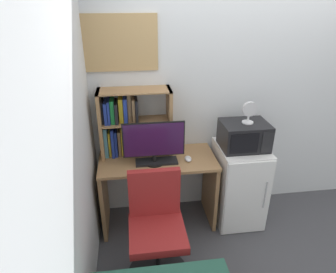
% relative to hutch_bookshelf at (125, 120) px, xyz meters
% --- Properties ---
extents(wall_back, '(6.40, 0.04, 2.60)m').
position_rel_hutch_bookshelf_xyz_m(wall_back, '(1.67, 0.14, 0.16)').
color(wall_back, silver).
rests_on(wall_back, ground_plane).
extents(wall_left, '(0.04, 4.40, 2.60)m').
position_rel_hutch_bookshelf_xyz_m(wall_left, '(-0.35, -1.48, 0.16)').
color(wall_left, silver).
rests_on(wall_left, ground_plane).
extents(desk, '(1.15, 0.55, 0.78)m').
position_rel_hutch_bookshelf_xyz_m(desk, '(0.30, -0.16, -0.61)').
color(desk, '#997047').
rests_on(desk, ground_plane).
extents(hutch_bookshelf, '(0.70, 0.26, 0.67)m').
position_rel_hutch_bookshelf_xyz_m(hutch_bookshelf, '(0.00, 0.00, 0.00)').
color(hutch_bookshelf, '#997047').
rests_on(hutch_bookshelf, desk).
extents(monitor, '(0.58, 0.19, 0.42)m').
position_rel_hutch_bookshelf_xyz_m(monitor, '(0.26, -0.24, -0.13)').
color(monitor, black).
rests_on(monitor, desk).
extents(keyboard, '(0.40, 0.15, 0.02)m').
position_rel_hutch_bookshelf_xyz_m(keyboard, '(0.28, -0.23, -0.35)').
color(keyboard, black).
rests_on(keyboard, desk).
extents(computer_mouse, '(0.07, 0.11, 0.03)m').
position_rel_hutch_bookshelf_xyz_m(computer_mouse, '(0.59, -0.23, -0.34)').
color(computer_mouse, silver).
rests_on(computer_mouse, desk).
extents(mini_fridge, '(0.48, 0.57, 0.87)m').
position_rel_hutch_bookshelf_xyz_m(mini_fridge, '(1.15, -0.20, -0.71)').
color(mini_fridge, white).
rests_on(mini_fridge, ground_plane).
extents(microwave, '(0.45, 0.36, 0.26)m').
position_rel_hutch_bookshelf_xyz_m(microwave, '(1.15, -0.20, -0.14)').
color(microwave, black).
rests_on(microwave, mini_fridge).
extents(desk_fan, '(0.14, 0.11, 0.22)m').
position_rel_hutch_bookshelf_xyz_m(desk_fan, '(1.17, -0.21, 0.11)').
color(desk_fan, silver).
rests_on(desk_fan, microwave).
extents(desk_chair, '(0.53, 0.53, 0.96)m').
position_rel_hutch_bookshelf_xyz_m(desk_chair, '(0.22, -0.81, -0.72)').
color(desk_chair, black).
rests_on(desk_chair, ground_plane).
extents(wall_corkboard, '(0.72, 0.02, 0.50)m').
position_rel_hutch_bookshelf_xyz_m(wall_corkboard, '(-0.02, 0.11, 0.71)').
color(wall_corkboard, tan).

